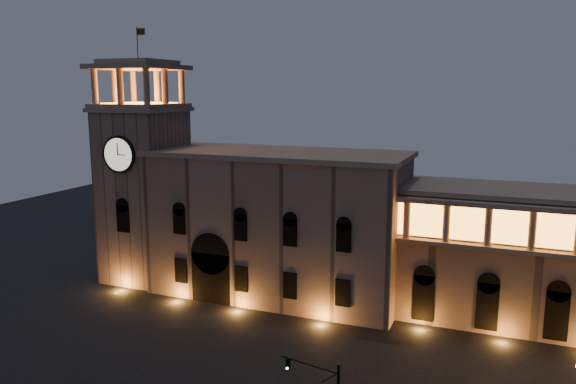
{
  "coord_description": "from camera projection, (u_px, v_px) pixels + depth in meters",
  "views": [
    {
      "loc": [
        23.74,
        -38.71,
        24.67
      ],
      "look_at": [
        1.73,
        16.0,
        13.94
      ],
      "focal_mm": 35.0,
      "sensor_mm": 36.0,
      "label": 1
    }
  ],
  "objects": [
    {
      "name": "clock_tower",
      "position": [
        144.0,
        185.0,
        72.91
      ],
      "size": [
        9.8,
        9.8,
        32.4
      ],
      "color": "#876858",
      "rests_on": "ground"
    },
    {
      "name": "government_building",
      "position": [
        277.0,
        224.0,
        67.68
      ],
      "size": [
        30.8,
        12.8,
        17.6
      ],
      "color": "#876858",
      "rests_on": "ground"
    },
    {
      "name": "ground",
      "position": [
        200.0,
        380.0,
        48.47
      ],
      "size": [
        160.0,
        160.0,
        0.0
      ],
      "primitive_type": "plane",
      "color": "black",
      "rests_on": "ground"
    }
  ]
}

